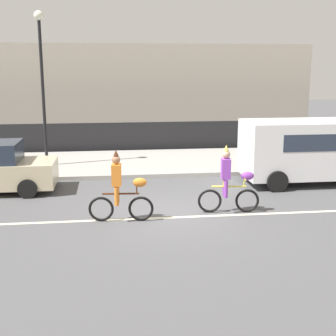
{
  "coord_description": "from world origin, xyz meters",
  "views": [
    {
      "loc": [
        -1.62,
        -12.47,
        4.07
      ],
      "look_at": [
        0.08,
        1.2,
        1.0
      ],
      "focal_mm": 50.0,
      "sensor_mm": 36.0,
      "label": 1
    }
  ],
  "objects_px": {
    "parade_cyclist_orange": "(121,190)",
    "parked_van_white": "(318,147)",
    "parade_cyclist_purple": "(229,183)",
    "street_lamp_post": "(42,66)"
  },
  "relations": [
    {
      "from": "parade_cyclist_orange",
      "to": "parked_van_white",
      "type": "bearing_deg",
      "value": 25.73
    },
    {
      "from": "parade_cyclist_purple",
      "to": "parked_van_white",
      "type": "height_order",
      "value": "parked_van_white"
    },
    {
      "from": "parade_cyclist_purple",
      "to": "parked_van_white",
      "type": "relative_size",
      "value": 0.38
    },
    {
      "from": "parade_cyclist_orange",
      "to": "parked_van_white",
      "type": "xyz_separation_m",
      "value": [
        6.87,
        3.31,
        0.44
      ]
    },
    {
      "from": "parade_cyclist_purple",
      "to": "street_lamp_post",
      "type": "distance_m",
      "value": 9.13
    },
    {
      "from": "parked_van_white",
      "to": "street_lamp_post",
      "type": "height_order",
      "value": "street_lamp_post"
    },
    {
      "from": "parade_cyclist_orange",
      "to": "parade_cyclist_purple",
      "type": "bearing_deg",
      "value": 7.06
    },
    {
      "from": "parked_van_white",
      "to": "street_lamp_post",
      "type": "distance_m",
      "value": 10.57
    },
    {
      "from": "parked_van_white",
      "to": "parade_cyclist_purple",
      "type": "bearing_deg",
      "value": -142.78
    },
    {
      "from": "parade_cyclist_orange",
      "to": "street_lamp_post",
      "type": "height_order",
      "value": "street_lamp_post"
    }
  ]
}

